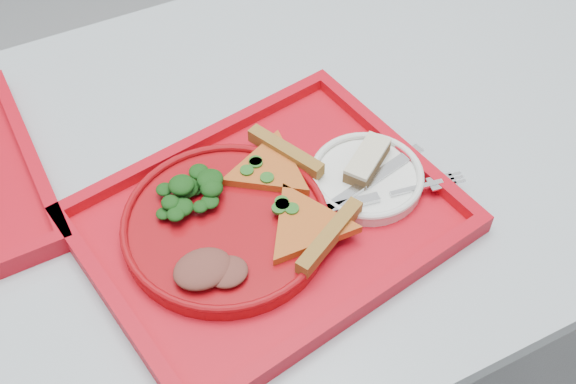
% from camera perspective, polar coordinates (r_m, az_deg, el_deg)
% --- Properties ---
extents(table, '(1.60, 0.80, 0.75)m').
position_cam_1_polar(table, '(1.06, -3.76, -0.65)').
color(table, '#AAB4BF').
rests_on(table, ground).
extents(tray_main, '(0.50, 0.42, 0.01)m').
position_cam_1_polar(tray_main, '(0.93, -1.54, -2.54)').
color(tray_main, red).
rests_on(tray_main, table).
extents(dinner_plate, '(0.26, 0.26, 0.02)m').
position_cam_1_polar(dinner_plate, '(0.91, -4.94, -2.76)').
color(dinner_plate, '#980A10').
rests_on(dinner_plate, tray_main).
extents(side_plate, '(0.15, 0.15, 0.01)m').
position_cam_1_polar(side_plate, '(0.97, 6.21, 1.02)').
color(side_plate, white).
rests_on(side_plate, tray_main).
extents(pizza_slice_a, '(0.17, 0.18, 0.02)m').
position_cam_1_polar(pizza_slice_a, '(0.89, 1.45, -2.48)').
color(pizza_slice_a, orange).
rests_on(pizza_slice_a, dinner_plate).
extents(pizza_slice_b, '(0.17, 0.16, 0.02)m').
position_cam_1_polar(pizza_slice_b, '(0.95, -1.47, 2.02)').
color(pizza_slice_b, orange).
rests_on(pizza_slice_b, dinner_plate).
extents(salad_heap, '(0.08, 0.07, 0.04)m').
position_cam_1_polar(salad_heap, '(0.92, -8.15, 0.24)').
color(salad_heap, black).
rests_on(salad_heap, dinner_plate).
extents(meat_portion, '(0.07, 0.06, 0.02)m').
position_cam_1_polar(meat_portion, '(0.86, -6.76, -6.05)').
color(meat_portion, brown).
rests_on(meat_portion, dinner_plate).
extents(dessert_bar, '(0.09, 0.07, 0.02)m').
position_cam_1_polar(dessert_bar, '(0.96, 6.28, 2.51)').
color(dessert_bar, '#50341A').
rests_on(dessert_bar, side_plate).
extents(knife, '(0.18, 0.06, 0.01)m').
position_cam_1_polar(knife, '(0.95, 6.60, 1.00)').
color(knife, silver).
rests_on(knife, side_plate).
extents(fork, '(0.19, 0.05, 0.01)m').
position_cam_1_polar(fork, '(0.94, 7.99, -0.18)').
color(fork, silver).
rests_on(fork, side_plate).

